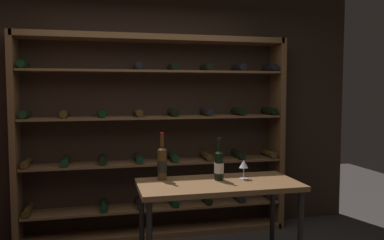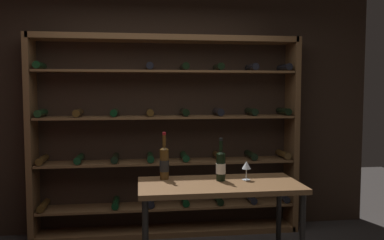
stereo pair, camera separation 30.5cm
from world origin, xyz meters
name	(u,v)px [view 1 (the left image)]	position (x,y,z in m)	size (l,w,h in m)	color
back_wall	(142,101)	(0.00, 1.75, 1.45)	(4.96, 0.10, 2.90)	#332319
wine_rack	(157,138)	(0.13, 1.54, 1.07)	(2.88, 0.32, 2.15)	brown
tasting_table	(218,193)	(0.44, 0.30, 0.76)	(1.27, 0.61, 0.85)	brown
wine_bottle_gold_foil	(162,163)	(0.02, 0.49, 0.98)	(0.08, 0.08, 0.39)	#4C3314
wine_bottle_green_slim	(219,165)	(0.47, 0.38, 0.97)	(0.08, 0.08, 0.35)	black
wine_glass_stemmed_center	(244,165)	(0.68, 0.37, 0.96)	(0.07, 0.07, 0.16)	silver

